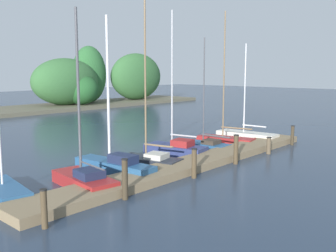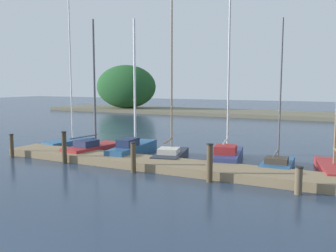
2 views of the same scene
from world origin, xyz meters
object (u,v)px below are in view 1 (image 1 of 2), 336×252
Objects in this scene: sailboat_6 at (224,138)px; mooring_piling_4 at (269,145)px; sailboat_0 at (3,187)px; mooring_piling_3 at (236,149)px; sailboat_1 at (83,177)px; sailboat_4 at (174,148)px; mooring_piling_2 at (194,163)px; mooring_piling_0 at (44,209)px; sailboat_3 at (148,158)px; mooring_piling_1 at (125,179)px; sailboat_5 at (205,144)px; mooring_piling_5 at (292,135)px; sailboat_2 at (113,164)px; sailboat_7 at (245,135)px.

sailboat_6 reaches higher than mooring_piling_4.
mooring_piling_3 is at bearing -101.50° from sailboat_0.
sailboat_1 is 11.43m from sailboat_6.
sailboat_4 is (9.42, -0.09, 0.05)m from sailboat_0.
mooring_piling_2 is at bearing -114.57° from sailboat_1.
sailboat_3 is at bearing 22.52° from mooring_piling_0.
mooring_piling_1 is 7.14m from mooring_piling_3.
sailboat_5 is at bearing 19.39° from mooring_piling_1.
mooring_piling_5 is (13.59, -0.08, -0.14)m from mooring_piling_1.
sailboat_5 is 4.38× the size of mooring_piling_3.
mooring_piling_1 is (-11.25, -3.33, 0.42)m from sailboat_6.
sailboat_0 is 13.58m from mooring_piling_4.
sailboat_2 reaches higher than mooring_piling_4.
sailboat_3 reaches higher than mooring_piling_5.
sailboat_4 is 1.23× the size of sailboat_7.
mooring_piling_2 is at bearing -153.80° from sailboat_2.
sailboat_5 is at bearing -83.00° from sailboat_0.
sailboat_3 is 7.19m from sailboat_6.
sailboat_3 is 5.69× the size of mooring_piling_3.
mooring_piling_4 is (1.25, -3.40, 0.20)m from sailboat_5.
mooring_piling_1 is at bearing 179.22° from mooring_piling_3.
sailboat_4 is at bearing 20.17° from mooring_piling_0.
mooring_piling_5 is (6.45, 0.02, -0.12)m from mooring_piling_3.
mooring_piling_4 is at bearing -116.22° from sailboat_2.
mooring_piling_2 is at bearing 119.17° from sailboat_5.
sailboat_6 reaches higher than sailboat_4.
sailboat_0 is 1.21× the size of sailboat_2.
mooring_piling_5 is (0.37, -3.09, 0.30)m from sailboat_7.
sailboat_6 is 2.00m from sailboat_7.
sailboat_5 reaches higher than mooring_piling_4.
sailboat_3 reaches higher than mooring_piling_2.
sailboat_2 is 1.08× the size of sailboat_5.
mooring_piling_0 is (-5.18, -3.12, 0.15)m from sailboat_2.
sailboat_5 is 4.18m from sailboat_7.
sailboat_2 is 11.31m from sailboat_7.
sailboat_6 is at bearing 75.01° from mooring_piling_4.
mooring_piling_3 is at bearing 117.83° from sailboat_6.
sailboat_3 is at bearing 162.73° from mooring_piling_5.
sailboat_3 reaches higher than sailboat_4.
mooring_piling_3 is at bearing -147.46° from sailboat_3.
sailboat_1 reaches higher than mooring_piling_4.
sailboat_1 is at bearing 89.13° from sailboat_7.
mooring_piling_2 is at bearing -179.75° from mooring_piling_5.
sailboat_6 is 8.55× the size of mooring_piling_4.
mooring_piling_1 is 3.82m from mooring_piling_2.
sailboat_0 is at bearing 71.09° from sailboat_1.
sailboat_7 reaches higher than mooring_piling_3.
mooring_piling_4 is at bearing -1.17° from mooring_piling_1.
sailboat_7 is at bearing 27.10° from mooring_piling_3.
sailboat_1 reaches higher than mooring_piling_2.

